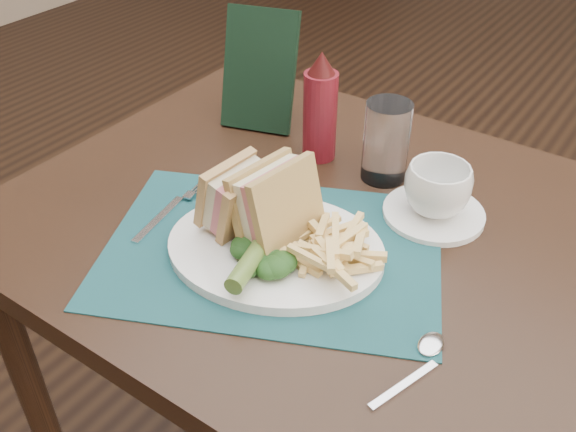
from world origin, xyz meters
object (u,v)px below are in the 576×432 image
(check_presenter, at_px, (260,70))
(saucer, at_px, (433,213))
(sandwich_half_a, at_px, (225,190))
(coffee_cup, at_px, (437,189))
(plate, at_px, (276,249))
(drinking_glass, at_px, (386,142))
(sandwich_half_b, at_px, (265,196))
(placemat, at_px, (272,250))
(table_main, at_px, (309,376))
(ketchup_bottle, at_px, (320,106))

(check_presenter, bearing_deg, saucer, -30.07)
(sandwich_half_a, distance_m, coffee_cup, 0.30)
(plate, relative_size, coffee_cup, 3.11)
(sandwich_half_a, distance_m, check_presenter, 0.33)
(plate, distance_m, sandwich_half_a, 0.11)
(sandwich_half_a, distance_m, drinking_glass, 0.28)
(sandwich_half_a, xyz_separation_m, check_presenter, (-0.15, 0.29, 0.04))
(drinking_glass, bearing_deg, sandwich_half_b, -104.00)
(sandwich_half_a, distance_m, sandwich_half_b, 0.06)
(coffee_cup, bearing_deg, placemat, -126.83)
(plate, bearing_deg, sandwich_half_a, 156.49)
(plate, relative_size, drinking_glass, 2.31)
(table_main, xyz_separation_m, sandwich_half_a, (-0.08, -0.10, 0.44))
(coffee_cup, bearing_deg, ketchup_bottle, 168.20)
(table_main, relative_size, saucer, 6.00)
(coffee_cup, bearing_deg, check_presenter, 167.04)
(sandwich_half_b, bearing_deg, saucer, 55.67)
(table_main, relative_size, drinking_glass, 6.92)
(sandwich_half_a, height_order, drinking_glass, drinking_glass)
(table_main, xyz_separation_m, sandwich_half_b, (-0.02, -0.09, 0.45))
(sandwich_half_b, distance_m, saucer, 0.26)
(plate, height_order, sandwich_half_b, sandwich_half_b)
(saucer, bearing_deg, plate, -124.68)
(table_main, relative_size, ketchup_bottle, 4.84)
(table_main, xyz_separation_m, plate, (0.01, -0.11, 0.38))
(sandwich_half_b, distance_m, ketchup_bottle, 0.24)
(sandwich_half_b, distance_m, drinking_glass, 0.25)
(sandwich_half_b, bearing_deg, table_main, 85.68)
(ketchup_bottle, bearing_deg, saucer, -11.80)
(coffee_cup, height_order, ketchup_bottle, ketchup_bottle)
(placemat, xyz_separation_m, plate, (0.01, -0.00, 0.01))
(sandwich_half_b, height_order, ketchup_bottle, ketchup_bottle)
(check_presenter, bearing_deg, plate, -67.45)
(placemat, bearing_deg, check_presenter, 129.02)
(placemat, relative_size, plate, 1.53)
(saucer, bearing_deg, sandwich_half_b, -132.93)
(placemat, xyz_separation_m, drinking_glass, (0.04, 0.25, 0.06))
(saucer, relative_size, drinking_glass, 1.15)
(sandwich_half_a, bearing_deg, coffee_cup, 45.24)
(coffee_cup, relative_size, check_presenter, 0.45)
(placemat, relative_size, coffee_cup, 4.77)
(drinking_glass, distance_m, ketchup_bottle, 0.12)
(check_presenter, bearing_deg, ketchup_bottle, -31.82)
(sandwich_half_a, xyz_separation_m, saucer, (0.23, 0.20, -0.06))
(plate, relative_size, saucer, 2.00)
(saucer, relative_size, ketchup_bottle, 0.81)
(table_main, xyz_separation_m, saucer, (0.15, 0.09, 0.38))
(placemat, relative_size, drinking_glass, 3.54)
(table_main, relative_size, plate, 3.00)
(saucer, bearing_deg, ketchup_bottle, 168.20)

